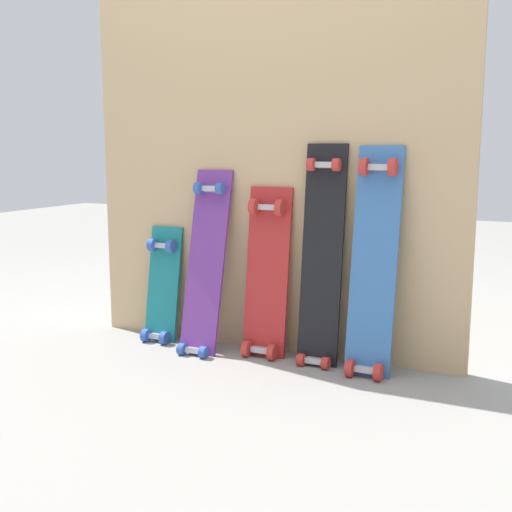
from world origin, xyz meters
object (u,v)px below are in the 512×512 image
object	(u,v)px
skateboard_black	(321,264)
skateboard_blue	(373,269)
skateboard_red	(266,279)
skateboard_purple	(205,270)
skateboard_teal	(162,291)

from	to	relation	value
skateboard_black	skateboard_blue	world-z (taller)	skateboard_black
skateboard_red	skateboard_purple	bearing A→B (deg)	-169.58
skateboard_blue	skateboard_purple	bearing A→B (deg)	-178.11
skateboard_purple	skateboard_black	bearing A→B (deg)	5.30
skateboard_purple	skateboard_blue	size ratio (longest dim) A/B	0.90
skateboard_teal	skateboard_red	world-z (taller)	skateboard_red
skateboard_black	skateboard_purple	bearing A→B (deg)	-174.70
skateboard_purple	skateboard_red	xyz separation A→B (m)	(0.28, 0.05, -0.03)
skateboard_black	skateboard_teal	bearing A→B (deg)	-179.86
skateboard_purple	skateboard_black	distance (m)	0.54
skateboard_red	skateboard_blue	size ratio (longest dim) A/B	0.82
skateboard_teal	skateboard_black	distance (m)	0.82
skateboard_black	skateboard_blue	bearing A→B (deg)	-6.08
skateboard_red	skateboard_black	xyz separation A→B (m)	(0.25, -0.00, 0.09)
skateboard_red	skateboard_black	bearing A→B (deg)	-0.42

